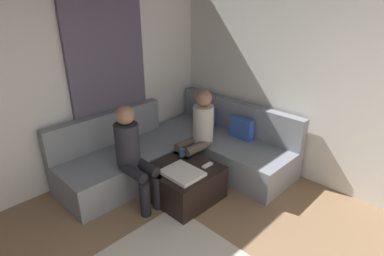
# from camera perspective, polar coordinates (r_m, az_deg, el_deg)

# --- Properties ---
(curtain_panel) EXTENTS (0.06, 1.10, 2.50)m
(curtain_panel) POSITION_cam_1_polar(r_m,az_deg,el_deg) (4.30, -14.91, 8.20)
(curtain_panel) COLOR #595166
(curtain_panel) RESTS_ON ground_plane
(sectional_couch) EXTENTS (2.10, 2.55, 0.87)m
(sectional_couch) POSITION_cam_1_polar(r_m,az_deg,el_deg) (4.40, -1.93, -4.22)
(sectional_couch) COLOR gray
(sectional_couch) RESTS_ON ground_plane
(ottoman) EXTENTS (0.76, 0.76, 0.42)m
(ottoman) POSITION_cam_1_polar(r_m,az_deg,el_deg) (3.85, -1.47, -9.94)
(ottoman) COLOR black
(ottoman) RESTS_ON ground_plane
(folded_blanket) EXTENTS (0.44, 0.36, 0.04)m
(folded_blanket) POSITION_cam_1_polar(r_m,az_deg,el_deg) (3.59, -1.77, -8.26)
(folded_blanket) COLOR white
(folded_blanket) RESTS_ON ottoman
(coffee_mug) EXTENTS (0.08, 0.08, 0.10)m
(coffee_mug) POSITION_cam_1_polar(r_m,az_deg,el_deg) (3.96, -1.86, -4.56)
(coffee_mug) COLOR #334C72
(coffee_mug) RESTS_ON ottoman
(game_remote) EXTENTS (0.05, 0.15, 0.02)m
(game_remote) POSITION_cam_1_polar(r_m,az_deg,el_deg) (3.76, 2.85, -6.85)
(game_remote) COLOR white
(game_remote) RESTS_ON ottoman
(person_on_couch_back) EXTENTS (0.30, 0.60, 1.20)m
(person_on_couch_back) POSITION_cam_1_polar(r_m,az_deg,el_deg) (4.10, 1.12, -0.52)
(person_on_couch_back) COLOR brown
(person_on_couch_back) RESTS_ON ground_plane
(person_on_couch_side) EXTENTS (0.60, 0.30, 1.20)m
(person_on_couch_side) POSITION_cam_1_polar(r_m,az_deg,el_deg) (3.62, -10.82, -4.43)
(person_on_couch_side) COLOR black
(person_on_couch_side) RESTS_ON ground_plane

